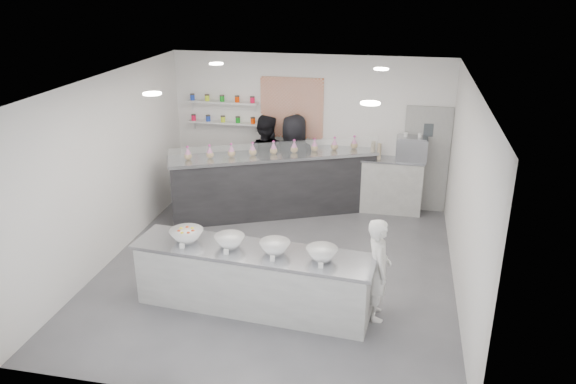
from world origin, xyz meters
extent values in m
plane|color=#515156|center=(0.00, 0.00, 0.00)|extent=(6.00, 6.00, 0.00)
plane|color=white|center=(0.00, 0.00, 3.00)|extent=(6.00, 6.00, 0.00)
plane|color=white|center=(0.00, 3.00, 1.50)|extent=(5.50, 0.00, 5.50)
plane|color=white|center=(-2.75, 0.00, 1.50)|extent=(0.00, 6.00, 6.00)
plane|color=white|center=(2.75, 0.00, 1.50)|extent=(0.00, 6.00, 6.00)
cube|color=gray|center=(2.30, 2.97, 1.05)|extent=(0.88, 0.04, 2.10)
cube|color=#B03605|center=(-0.35, 2.98, 1.95)|extent=(1.25, 0.03, 1.20)
cube|color=silver|center=(-1.75, 2.90, 1.60)|extent=(1.45, 0.22, 0.04)
cube|color=silver|center=(-1.75, 2.90, 2.02)|extent=(1.45, 0.22, 0.04)
cylinder|color=white|center=(-1.40, -1.00, 2.98)|extent=(0.24, 0.24, 0.02)
cylinder|color=white|center=(1.40, -1.00, 2.98)|extent=(0.24, 0.24, 0.02)
cylinder|color=white|center=(-1.40, 1.60, 2.98)|extent=(0.24, 0.24, 0.02)
cylinder|color=white|center=(1.40, 1.60, 2.98)|extent=(0.24, 0.24, 0.02)
cube|color=#9F9E9B|center=(-0.08, -1.12, 0.46)|extent=(3.41, 1.04, 0.92)
cube|color=black|center=(-0.54, 2.19, 0.61)|extent=(3.92, 2.29, 1.23)
cube|color=white|center=(-0.40, 1.87, 1.40)|extent=(3.57, 1.62, 0.34)
cube|color=#9F9E9B|center=(1.55, 2.78, 0.54)|extent=(1.46, 0.47, 1.09)
cube|color=#93969E|center=(2.01, 2.78, 1.31)|extent=(0.58, 0.40, 0.44)
imported|color=white|center=(1.62, -0.98, 0.73)|extent=(0.44, 0.59, 1.46)
imported|color=black|center=(-0.82, 2.60, 0.94)|extent=(0.96, 0.77, 1.87)
imported|color=black|center=(-0.22, 2.55, 0.96)|extent=(1.02, 0.75, 1.92)
camera|label=1|loc=(1.77, -7.70, 4.44)|focal=35.00mm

